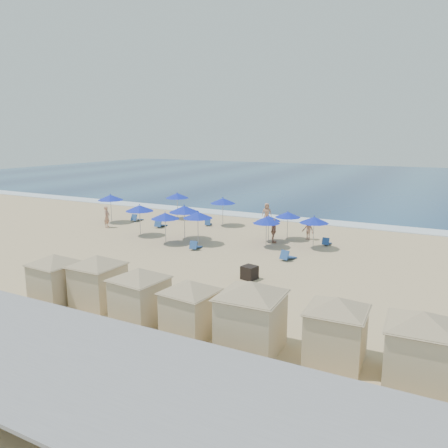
% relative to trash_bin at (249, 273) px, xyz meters
% --- Properties ---
extents(ground, '(160.00, 160.00, 0.00)m').
position_rel_trash_bin_xyz_m(ground, '(-4.13, 2.31, -0.38)').
color(ground, tan).
rests_on(ground, ground).
extents(ocean, '(160.00, 80.00, 0.06)m').
position_rel_trash_bin_xyz_m(ocean, '(-4.13, 57.31, -0.35)').
color(ocean, navy).
rests_on(ocean, ground).
extents(surf_line, '(160.00, 2.50, 0.08)m').
position_rel_trash_bin_xyz_m(surf_line, '(-4.13, 17.81, -0.34)').
color(surf_line, white).
rests_on(surf_line, ground).
extents(seawall, '(160.00, 6.10, 1.22)m').
position_rel_trash_bin_xyz_m(seawall, '(-4.13, -11.18, 0.27)').
color(seawall, gray).
rests_on(seawall, ground).
extents(trash_bin, '(0.91, 0.91, 0.76)m').
position_rel_trash_bin_xyz_m(trash_bin, '(0.00, 0.00, 0.00)').
color(trash_bin, black).
rests_on(trash_bin, ground).
extents(cabana_0, '(4.16, 4.16, 2.61)m').
position_rel_trash_bin_xyz_m(cabana_0, '(-6.90, -7.38, 1.12)').
color(cabana_0, '#CEB78D').
rests_on(cabana_0, ground).
extents(cabana_1, '(4.35, 4.35, 2.73)m').
position_rel_trash_bin_xyz_m(cabana_1, '(-4.70, -6.83, 1.18)').
color(cabana_1, '#CEB78D').
rests_on(cabana_1, ground).
extents(cabana_2, '(4.24, 4.24, 2.67)m').
position_rel_trash_bin_xyz_m(cabana_2, '(-1.81, -7.36, 1.15)').
color(cabana_2, '#CEB78D').
rests_on(cabana_2, ground).
extents(cabana_3, '(4.02, 4.02, 2.53)m').
position_rel_trash_bin_xyz_m(cabana_3, '(0.78, -7.43, 1.07)').
color(cabana_3, '#CEB78D').
rests_on(cabana_3, ground).
extents(cabana_4, '(4.72, 4.72, 2.96)m').
position_rel_trash_bin_xyz_m(cabana_4, '(3.44, -7.42, 1.32)').
color(cabana_4, '#CEB78D').
rests_on(cabana_4, ground).
extents(cabana_5, '(4.24, 4.24, 2.66)m').
position_rel_trash_bin_xyz_m(cabana_5, '(6.45, -6.81, 1.14)').
color(cabana_5, '#CEB78D').
rests_on(cabana_5, ground).
extents(cabana_6, '(4.46, 4.46, 2.80)m').
position_rel_trash_bin_xyz_m(cabana_6, '(9.19, -7.10, 1.22)').
color(cabana_6, '#CEB78D').
rests_on(cabana_6, ground).
extents(umbrella_0, '(2.34, 2.34, 2.67)m').
position_rel_trash_bin_xyz_m(umbrella_0, '(-17.99, 8.81, 1.93)').
color(umbrella_0, '#A5A8AD').
rests_on(umbrella_0, ground).
extents(umbrella_1, '(2.26, 2.26, 2.57)m').
position_rel_trash_bin_xyz_m(umbrella_1, '(-12.23, 5.76, 1.85)').
color(umbrella_1, '#A5A8AD').
rests_on(umbrella_1, ground).
extents(umbrella_2, '(2.26, 2.26, 2.57)m').
position_rel_trash_bin_xyz_m(umbrella_2, '(-13.65, 13.23, 1.85)').
color(umbrella_2, '#A5A8AD').
rests_on(umbrella_2, ground).
extents(umbrella_3, '(2.12, 2.12, 2.41)m').
position_rel_trash_bin_xyz_m(umbrella_3, '(-8.91, 4.55, 1.71)').
color(umbrella_3, '#A5A8AD').
rests_on(umbrella_3, ground).
extents(umbrella_4, '(2.26, 2.26, 2.57)m').
position_rel_trash_bin_xyz_m(umbrella_4, '(-8.21, 12.30, 1.85)').
color(umbrella_4, '#A5A8AD').
rests_on(umbrella_4, ground).
extents(umbrella_5, '(2.39, 2.39, 2.72)m').
position_rel_trash_bin_xyz_m(umbrella_5, '(-8.41, 6.38, 1.98)').
color(umbrella_5, '#A5A8AD').
rests_on(umbrella_5, ground).
extents(umbrella_6, '(2.21, 2.21, 2.51)m').
position_rel_trash_bin_xyz_m(umbrella_6, '(-6.70, 5.55, 1.80)').
color(umbrella_6, '#A5A8AD').
rests_on(umbrella_6, ground).
extents(umbrella_7, '(1.81, 1.81, 2.06)m').
position_rel_trash_bin_xyz_m(umbrella_7, '(-2.36, 8.62, 1.41)').
color(umbrella_7, '#A5A8AD').
rests_on(umbrella_7, ground).
extents(umbrella_8, '(1.99, 1.99, 2.26)m').
position_rel_trash_bin_xyz_m(umbrella_8, '(-1.90, 7.05, 1.58)').
color(umbrella_8, '#A5A8AD').
rests_on(umbrella_8, ground).
extents(umbrella_9, '(1.98, 1.98, 2.26)m').
position_rel_trash_bin_xyz_m(umbrella_9, '(-1.34, 9.95, 1.58)').
color(umbrella_9, '#A5A8AD').
rests_on(umbrella_9, ground).
extents(umbrella_10, '(2.10, 2.10, 2.39)m').
position_rel_trash_bin_xyz_m(umbrella_10, '(1.22, 8.25, 1.69)').
color(umbrella_10, '#A5A8AD').
rests_on(umbrella_10, ground).
extents(beach_chair_0, '(0.62, 1.33, 0.72)m').
position_rel_trash_bin_xyz_m(beach_chair_0, '(-16.29, 10.27, -0.13)').
color(beach_chair_0, '#264C8D').
rests_on(beach_chair_0, ground).
extents(beach_chair_1, '(0.83, 1.48, 0.77)m').
position_rel_trash_bin_xyz_m(beach_chair_1, '(-12.71, 9.07, -0.11)').
color(beach_chair_1, '#264C8D').
rests_on(beach_chair_1, ground).
extents(beach_chair_2, '(0.85, 1.22, 0.61)m').
position_rel_trash_bin_xyz_m(beach_chair_2, '(-9.38, 11.71, -0.17)').
color(beach_chair_2, '#264C8D').
rests_on(beach_chair_2, ground).
extents(beach_chair_3, '(0.71, 1.28, 0.67)m').
position_rel_trash_bin_xyz_m(beach_chair_3, '(-6.09, 4.13, -0.15)').
color(beach_chair_3, '#264C8D').
rests_on(beach_chair_3, ground).
extents(beach_chair_4, '(0.85, 1.39, 0.71)m').
position_rel_trash_bin_xyz_m(beach_chair_4, '(0.59, 4.60, -0.13)').
color(beach_chair_4, '#264C8D').
rests_on(beach_chair_4, ground).
extents(beach_chair_5, '(0.54, 1.15, 0.63)m').
position_rel_trash_bin_xyz_m(beach_chair_5, '(1.83, 9.60, -0.16)').
color(beach_chair_5, '#264C8D').
rests_on(beach_chair_5, ground).
extents(beachgoer_0, '(0.64, 0.79, 1.88)m').
position_rel_trash_bin_xyz_m(beachgoer_0, '(-16.72, 6.84, 0.56)').
color(beachgoer_0, tan).
rests_on(beachgoer_0, ground).
extents(beachgoer_1, '(0.77, 1.15, 1.81)m').
position_rel_trash_bin_xyz_m(beachgoer_1, '(-1.89, 8.48, 0.52)').
color(beachgoer_1, tan).
rests_on(beachgoer_1, ground).
extents(beachgoer_2, '(1.19, 0.92, 1.62)m').
position_rel_trash_bin_xyz_m(beachgoer_2, '(0.07, 10.69, 0.43)').
color(beachgoer_2, tan).
rests_on(beachgoer_2, ground).
extents(beachgoer_3, '(1.05, 0.89, 1.81)m').
position_rel_trash_bin_xyz_m(beachgoer_3, '(-5.24, 15.31, 0.53)').
color(beachgoer_3, tan).
rests_on(beachgoer_3, ground).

